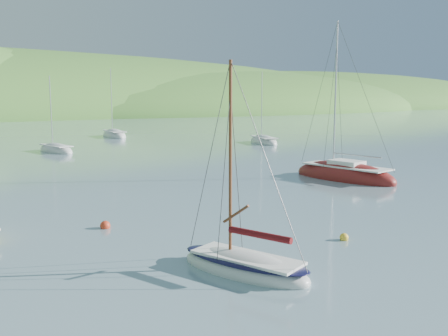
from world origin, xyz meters
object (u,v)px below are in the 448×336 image
daysailer_white (244,266)px  distant_sloop_a (56,151)px  distant_sloop_b (114,136)px  sloop_red (344,176)px  distant_sloop_d (264,142)px

daysailer_white → distant_sloop_a: bearing=63.7°
daysailer_white → distant_sloop_b: 62.08m
sloop_red → distant_sloop_b: sloop_red is taller
sloop_red → daysailer_white: bearing=-154.0°
daysailer_white → distant_sloop_d: distant_sloop_d is taller
daysailer_white → distant_sloop_d: 49.22m
distant_sloop_b → distant_sloop_a: bearing=-123.2°
distant_sloop_d → distant_sloop_a: bearing=-173.3°
distant_sloop_a → distant_sloop_d: (25.93, -4.65, 0.01)m
distant_sloop_a → distant_sloop_b: bearing=40.7°
distant_sloop_a → distant_sloop_b: size_ratio=0.81×
distant_sloop_a → distant_sloop_d: size_ratio=0.90×
daysailer_white → distant_sloop_d: size_ratio=0.78×
distant_sloop_d → sloop_red: bearing=-99.0°
sloop_red → distant_sloop_d: bearing=56.1°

